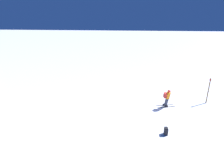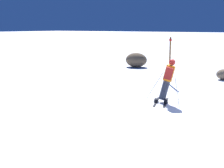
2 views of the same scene
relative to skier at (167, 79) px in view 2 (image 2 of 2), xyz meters
The scene contains 4 objects.
ground_plane 1.19m from the skier, behind, with size 300.00×300.00×0.00m, color white.
skier is the anchor object (origin of this frame).
exposed_boulder_1 10.69m from the skier, 54.10° to the right, with size 1.57×1.34×1.02m, color brown.
trail_marker 3.99m from the skier, 67.45° to the right, with size 0.13×0.13×2.37m.
Camera 2 is at (-3.99, 10.68, 2.86)m, focal length 50.00 mm.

